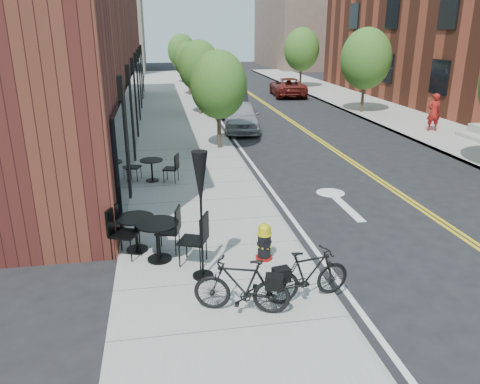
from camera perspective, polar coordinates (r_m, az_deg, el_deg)
ground at (r=10.83m, az=7.12°, el=-6.44°), size 120.00×120.00×0.00m
sidewalk_near at (r=19.86m, az=-6.93°, el=5.77°), size 4.00×70.00×0.12m
sidewalk_far at (r=23.72m, az=23.58°, el=6.53°), size 4.00×70.00×0.12m
building_near at (r=23.58m, az=-19.32°, el=15.47°), size 5.00×28.00×7.00m
bg_building_left at (r=57.51m, az=-15.96°, el=19.02°), size 8.00×14.00×10.00m
bg_building_right at (r=62.27m, az=8.21°, el=20.43°), size 10.00×16.00×12.00m
tree_near_a at (r=18.56m, az=-2.64°, el=12.92°), size 2.20×2.20×3.81m
tree_near_b at (r=26.47m, az=-5.01°, el=15.05°), size 2.30×2.30×3.98m
tree_near_c at (r=34.44m, az=-6.29°, el=15.70°), size 2.10×2.10×3.67m
tree_near_d at (r=42.40m, az=-7.12°, el=16.70°), size 2.40×2.40×4.11m
tree_far_b at (r=27.87m, az=15.10°, el=15.41°), size 2.80×2.80×4.62m
tree_far_c at (r=39.09m, az=7.53°, el=16.85°), size 2.80×2.80×4.62m
fire_hydrant at (r=9.75m, az=2.98°, el=-6.09°), size 0.44×0.44×0.81m
bicycle_left at (r=7.98m, az=0.20°, el=-11.36°), size 1.71×0.95×0.99m
bicycle_right at (r=8.41m, az=8.34°, el=-9.95°), size 1.65×0.74×0.96m
bistro_set_a at (r=9.77m, az=-9.95°, el=-5.28°), size 2.04×1.24×1.08m
bistro_set_b at (r=10.29m, az=-12.59°, el=-4.39°), size 1.92×0.97×1.01m
bistro_set_c at (r=14.91m, az=-10.71°, el=3.00°), size 1.70×0.93×0.90m
patio_umbrella at (r=8.53m, az=-4.84°, el=0.35°), size 0.41×0.41×2.51m
parked_car_a at (r=22.62m, az=0.15°, el=9.21°), size 2.17×4.24×1.38m
parked_car_b at (r=27.07m, az=-0.73°, el=10.96°), size 2.09×4.51×1.43m
parked_car_c at (r=39.50m, az=-4.63°, el=13.47°), size 1.98×4.54×1.30m
parked_car_far at (r=34.63m, az=5.82°, el=12.62°), size 2.64×4.91×1.31m
pedestrian at (r=23.76m, az=22.54°, el=8.98°), size 0.69×0.50×1.74m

